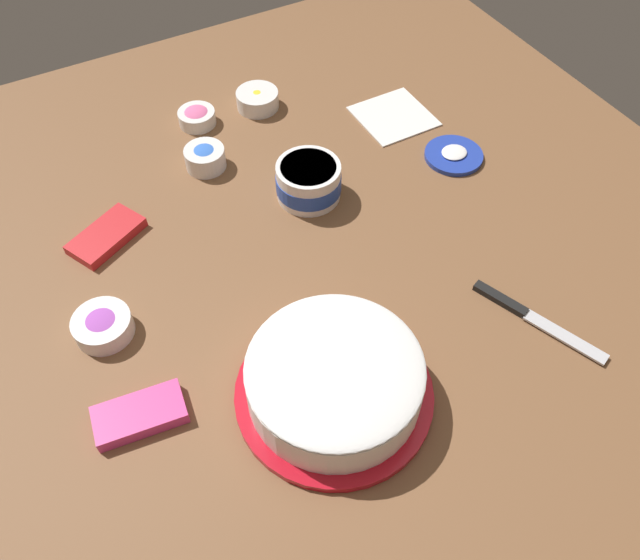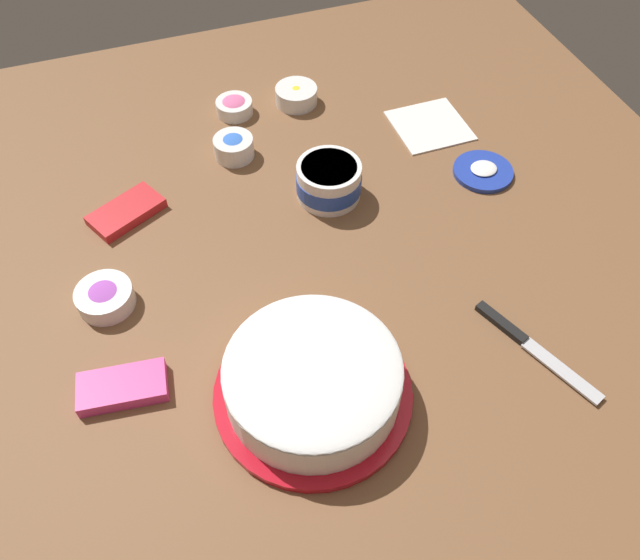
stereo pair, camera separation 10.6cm
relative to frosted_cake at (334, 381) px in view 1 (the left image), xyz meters
The scene contains 12 objects.
ground_plane 0.30m from the frosted_cake, 112.67° to the right, with size 1.54×1.54×0.00m, color brown.
frosted_cake is the anchor object (origin of this frame).
frosting_tub 0.43m from the frosted_cake, 113.18° to the right, with size 0.12×0.12×0.07m.
frosting_tub_lid 0.60m from the frosted_cake, 143.63° to the right, with size 0.12×0.12×0.02m.
spreading_knife 0.35m from the frosted_cake, behind, with size 0.10×0.23×0.01m.
sprinkle_bowl_blue 0.57m from the frosted_cake, 92.99° to the right, with size 0.08×0.08×0.04m.
sprinkle_bowl_rainbow 0.39m from the frosted_cake, 46.46° to the right, with size 0.09×0.09×0.04m.
sprinkle_bowl_yellow 0.72m from the frosted_cake, 106.32° to the right, with size 0.09×0.09×0.04m.
sprinkle_bowl_pink 0.71m from the frosted_cake, 95.35° to the right, with size 0.08×0.08×0.04m.
candy_box_lower 0.29m from the frosted_cake, 21.33° to the right, with size 0.13×0.07×0.02m, color #E53D8E.
candy_box_upper 0.52m from the frosted_cake, 66.71° to the right, with size 0.13×0.07×0.02m, color red.
paper_napkin 0.69m from the frosted_cake, 130.42° to the right, with size 0.15×0.15×0.01m, color white.
Camera 1 is at (0.36, 0.67, 0.86)m, focal length 35.92 mm.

